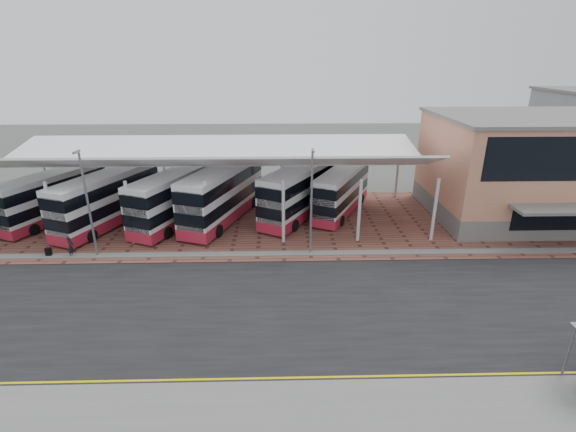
{
  "coord_description": "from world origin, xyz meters",
  "views": [
    {
      "loc": [
        -0.43,
        -22.1,
        14.15
      ],
      "look_at": [
        0.35,
        7.92,
        2.46
      ],
      "focal_mm": 26.0,
      "sensor_mm": 36.0,
      "label": 1
    }
  ],
  "objects_px": {
    "bus_1": "(108,200)",
    "pedestrian": "(71,247)",
    "bus_4": "(300,191)",
    "bus_5": "(341,191)",
    "bus_2": "(178,197)",
    "terminal": "(537,167)",
    "bus_3": "(223,194)",
    "bus_0": "(53,197)"
  },
  "relations": [
    {
      "from": "bus_1",
      "to": "pedestrian",
      "type": "xyz_separation_m",
      "value": [
        -0.58,
        -6.32,
        -1.49
      ]
    },
    {
      "from": "bus_4",
      "to": "bus_5",
      "type": "height_order",
      "value": "bus_4"
    },
    {
      "from": "bus_2",
      "to": "pedestrian",
      "type": "distance_m",
      "value": 9.58
    },
    {
      "from": "bus_2",
      "to": "bus_5",
      "type": "xyz_separation_m",
      "value": [
        14.81,
        2.0,
        -0.21
      ]
    },
    {
      "from": "terminal",
      "to": "bus_1",
      "type": "relative_size",
      "value": 1.63
    },
    {
      "from": "bus_3",
      "to": "bus_4",
      "type": "distance_m",
      "value": 7.03
    },
    {
      "from": "bus_3",
      "to": "bus_5",
      "type": "distance_m",
      "value": 11.0
    },
    {
      "from": "terminal",
      "to": "bus_0",
      "type": "relative_size",
      "value": 1.74
    },
    {
      "from": "terminal",
      "to": "bus_3",
      "type": "bearing_deg",
      "value": -179.06
    },
    {
      "from": "terminal",
      "to": "bus_2",
      "type": "xyz_separation_m",
      "value": [
        -32.25,
        -0.88,
        -2.31
      ]
    },
    {
      "from": "bus_0",
      "to": "bus_4",
      "type": "height_order",
      "value": "bus_4"
    },
    {
      "from": "terminal",
      "to": "bus_1",
      "type": "distance_m",
      "value": 38.35
    },
    {
      "from": "bus_0",
      "to": "bus_1",
      "type": "bearing_deg",
      "value": 9.55
    },
    {
      "from": "terminal",
      "to": "bus_1",
      "type": "bearing_deg",
      "value": -177.98
    },
    {
      "from": "terminal",
      "to": "bus_2",
      "type": "distance_m",
      "value": 32.35
    },
    {
      "from": "bus_0",
      "to": "bus_3",
      "type": "xyz_separation_m",
      "value": [
        15.23,
        -0.37,
        0.27
      ]
    },
    {
      "from": "bus_5",
      "to": "bus_4",
      "type": "bearing_deg",
      "value": -142.98
    },
    {
      "from": "bus_1",
      "to": "pedestrian",
      "type": "distance_m",
      "value": 6.52
    },
    {
      "from": "terminal",
      "to": "bus_1",
      "type": "xyz_separation_m",
      "value": [
        -38.26,
        -1.35,
        -2.33
      ]
    },
    {
      "from": "bus_0",
      "to": "bus_3",
      "type": "height_order",
      "value": "bus_3"
    },
    {
      "from": "bus_1",
      "to": "bus_5",
      "type": "relative_size",
      "value": 1.11
    },
    {
      "from": "bus_1",
      "to": "bus_3",
      "type": "relative_size",
      "value": 0.94
    },
    {
      "from": "bus_1",
      "to": "bus_2",
      "type": "relative_size",
      "value": 1.0
    },
    {
      "from": "bus_2",
      "to": "bus_1",
      "type": "bearing_deg",
      "value": -152.77
    },
    {
      "from": "terminal",
      "to": "bus_2",
      "type": "relative_size",
      "value": 1.62
    },
    {
      "from": "bus_5",
      "to": "pedestrian",
      "type": "bearing_deg",
      "value": -131.27
    },
    {
      "from": "bus_0",
      "to": "bus_4",
      "type": "xyz_separation_m",
      "value": [
        22.21,
        0.49,
        0.18
      ]
    },
    {
      "from": "bus_0",
      "to": "bus_5",
      "type": "relative_size",
      "value": 1.05
    },
    {
      "from": "terminal",
      "to": "bus_5",
      "type": "distance_m",
      "value": 17.66
    },
    {
      "from": "bus_5",
      "to": "bus_1",
      "type": "bearing_deg",
      "value": -146.83
    },
    {
      "from": "bus_4",
      "to": "bus_0",
      "type": "bearing_deg",
      "value": -148.93
    },
    {
      "from": "bus_1",
      "to": "pedestrian",
      "type": "height_order",
      "value": "bus_1"
    },
    {
      "from": "terminal",
      "to": "bus_0",
      "type": "bearing_deg",
      "value": -179.87
    },
    {
      "from": "bus_3",
      "to": "pedestrian",
      "type": "bearing_deg",
      "value": -125.87
    },
    {
      "from": "bus_5",
      "to": "pedestrian",
      "type": "xyz_separation_m",
      "value": [
        -21.39,
        -8.79,
        -1.3
      ]
    },
    {
      "from": "pedestrian",
      "to": "bus_0",
      "type": "bearing_deg",
      "value": 27.77
    },
    {
      "from": "bus_2",
      "to": "pedestrian",
      "type": "xyz_separation_m",
      "value": [
        -6.58,
        -6.79,
        -1.51
      ]
    },
    {
      "from": "bus_2",
      "to": "bus_4",
      "type": "relative_size",
      "value": 1.02
    },
    {
      "from": "bus_2",
      "to": "pedestrian",
      "type": "relative_size",
      "value": 7.24
    },
    {
      "from": "bus_4",
      "to": "bus_5",
      "type": "distance_m",
      "value": 3.98
    },
    {
      "from": "bus_3",
      "to": "bus_0",
      "type": "bearing_deg",
      "value": -161.67
    },
    {
      "from": "bus_0",
      "to": "pedestrian",
      "type": "bearing_deg",
      "value": -35.22
    }
  ]
}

